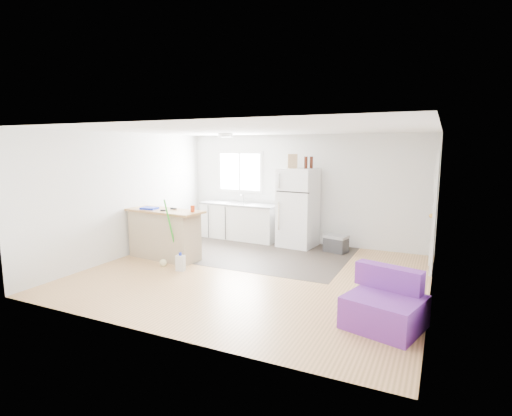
{
  "coord_description": "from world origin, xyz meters",
  "views": [
    {
      "loc": [
        2.83,
        -5.89,
        2.13
      ],
      "look_at": [
        -0.29,
        0.7,
        1.01
      ],
      "focal_mm": 28.0,
      "sensor_mm": 36.0,
      "label": 1
    }
  ],
  "objects_px": {
    "kitchen_cabinets": "(240,221)",
    "bottle_left": "(306,163)",
    "bottle_right": "(311,162)",
    "purple_seat": "(385,306)",
    "red_cup": "(193,209)",
    "blue_tray": "(149,208)",
    "refrigerator": "(298,208)",
    "cleaner_jug": "(180,263)",
    "cardboard_box": "(293,161)",
    "mop": "(166,253)",
    "cooler": "(336,243)",
    "peninsula": "(165,234)"
  },
  "relations": [
    {
      "from": "peninsula",
      "to": "refrigerator",
      "type": "xyz_separation_m",
      "value": [
        1.99,
        2.01,
        0.36
      ]
    },
    {
      "from": "kitchen_cabinets",
      "to": "red_cup",
      "type": "bearing_deg",
      "value": -83.88
    },
    {
      "from": "bottle_right",
      "to": "bottle_left",
      "type": "bearing_deg",
      "value": -133.02
    },
    {
      "from": "blue_tray",
      "to": "cooler",
      "type": "bearing_deg",
      "value": 31.34
    },
    {
      "from": "bottle_right",
      "to": "purple_seat",
      "type": "bearing_deg",
      "value": -58.88
    },
    {
      "from": "mop",
      "to": "cardboard_box",
      "type": "xyz_separation_m",
      "value": [
        1.54,
        2.33,
        1.6
      ]
    },
    {
      "from": "bottle_right",
      "to": "blue_tray",
      "type": "bearing_deg",
      "value": -140.77
    },
    {
      "from": "purple_seat",
      "to": "cleaner_jug",
      "type": "relative_size",
      "value": 3.07
    },
    {
      "from": "peninsula",
      "to": "bottle_right",
      "type": "relative_size",
      "value": 6.37
    },
    {
      "from": "purple_seat",
      "to": "mop",
      "type": "bearing_deg",
      "value": -176.54
    },
    {
      "from": "cleaner_jug",
      "to": "mop",
      "type": "height_order",
      "value": "mop"
    },
    {
      "from": "peninsula",
      "to": "bottle_left",
      "type": "xyz_separation_m",
      "value": [
        2.17,
        1.93,
        1.33
      ]
    },
    {
      "from": "bottle_left",
      "to": "bottle_right",
      "type": "bearing_deg",
      "value": 46.98
    },
    {
      "from": "kitchen_cabinets",
      "to": "bottle_left",
      "type": "relative_size",
      "value": 7.62
    },
    {
      "from": "cooler",
      "to": "purple_seat",
      "type": "xyz_separation_m",
      "value": [
        1.38,
        -3.13,
        0.07
      ]
    },
    {
      "from": "purple_seat",
      "to": "cardboard_box",
      "type": "xyz_separation_m",
      "value": [
        -2.36,
        3.19,
        1.59
      ]
    },
    {
      "from": "blue_tray",
      "to": "bottle_right",
      "type": "height_order",
      "value": "bottle_right"
    },
    {
      "from": "kitchen_cabinets",
      "to": "cleaner_jug",
      "type": "xyz_separation_m",
      "value": [
        0.21,
        -2.61,
        -0.29
      ]
    },
    {
      "from": "refrigerator",
      "to": "cardboard_box",
      "type": "relative_size",
      "value": 5.61
    },
    {
      "from": "cleaner_jug",
      "to": "cardboard_box",
      "type": "bearing_deg",
      "value": 54.59
    },
    {
      "from": "kitchen_cabinets",
      "to": "cooler",
      "type": "height_order",
      "value": "kitchen_cabinets"
    },
    {
      "from": "cooler",
      "to": "cleaner_jug",
      "type": "relative_size",
      "value": 1.61
    },
    {
      "from": "bottle_left",
      "to": "kitchen_cabinets",
      "type": "bearing_deg",
      "value": 174.61
    },
    {
      "from": "cleaner_jug",
      "to": "bottle_right",
      "type": "relative_size",
      "value": 1.3
    },
    {
      "from": "cardboard_box",
      "to": "refrigerator",
      "type": "bearing_deg",
      "value": 39.59
    },
    {
      "from": "red_cup",
      "to": "blue_tray",
      "type": "distance_m",
      "value": 0.95
    },
    {
      "from": "cleaner_jug",
      "to": "red_cup",
      "type": "distance_m",
      "value": 1.03
    },
    {
      "from": "mop",
      "to": "red_cup",
      "type": "distance_m",
      "value": 0.94
    },
    {
      "from": "refrigerator",
      "to": "bottle_left",
      "type": "relative_size",
      "value": 6.74
    },
    {
      "from": "purple_seat",
      "to": "cleaner_jug",
      "type": "distance_m",
      "value": 3.58
    },
    {
      "from": "kitchen_cabinets",
      "to": "refrigerator",
      "type": "xyz_separation_m",
      "value": [
        1.45,
        -0.07,
        0.41
      ]
    },
    {
      "from": "cleaner_jug",
      "to": "bottle_right",
      "type": "xyz_separation_m",
      "value": [
        1.52,
        2.55,
        1.67
      ]
    },
    {
      "from": "peninsula",
      "to": "bottle_left",
      "type": "distance_m",
      "value": 3.2
    },
    {
      "from": "red_cup",
      "to": "purple_seat",
      "type": "bearing_deg",
      "value": -19.55
    },
    {
      "from": "kitchen_cabinets",
      "to": "cooler",
      "type": "relative_size",
      "value": 3.64
    },
    {
      "from": "cleaner_jug",
      "to": "red_cup",
      "type": "bearing_deg",
      "value": 89.14
    },
    {
      "from": "red_cup",
      "to": "bottle_left",
      "type": "bearing_deg",
      "value": 51.59
    },
    {
      "from": "refrigerator",
      "to": "peninsula",
      "type": "bearing_deg",
      "value": -128.89
    },
    {
      "from": "cooler",
      "to": "blue_tray",
      "type": "xyz_separation_m",
      "value": [
        -3.16,
        -1.92,
        0.79
      ]
    },
    {
      "from": "refrigerator",
      "to": "blue_tray",
      "type": "xyz_separation_m",
      "value": [
        -2.28,
        -2.07,
        0.12
      ]
    },
    {
      "from": "cooler",
      "to": "red_cup",
      "type": "xyz_separation_m",
      "value": [
        -2.22,
        -1.85,
        0.83
      ]
    },
    {
      "from": "kitchen_cabinets",
      "to": "bottle_right",
      "type": "relative_size",
      "value": 7.62
    },
    {
      "from": "cleaner_jug",
      "to": "mop",
      "type": "xyz_separation_m",
      "value": [
        -0.41,
        0.12,
        0.09
      ]
    },
    {
      "from": "purple_seat",
      "to": "bottle_left",
      "type": "distance_m",
      "value": 4.12
    },
    {
      "from": "cleaner_jug",
      "to": "bottle_left",
      "type": "xyz_separation_m",
      "value": [
        1.43,
        2.46,
        1.67
      ]
    },
    {
      "from": "cooler",
      "to": "bottle_right",
      "type": "relative_size",
      "value": 2.09
    },
    {
      "from": "peninsula",
      "to": "red_cup",
      "type": "xyz_separation_m",
      "value": [
        0.65,
        0.01,
        0.53
      ]
    },
    {
      "from": "peninsula",
      "to": "blue_tray",
      "type": "relative_size",
      "value": 5.31
    },
    {
      "from": "refrigerator",
      "to": "purple_seat",
      "type": "distance_m",
      "value": 4.02
    },
    {
      "from": "mop",
      "to": "red_cup",
      "type": "xyz_separation_m",
      "value": [
        0.31,
        0.42,
        0.78
      ]
    }
  ]
}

